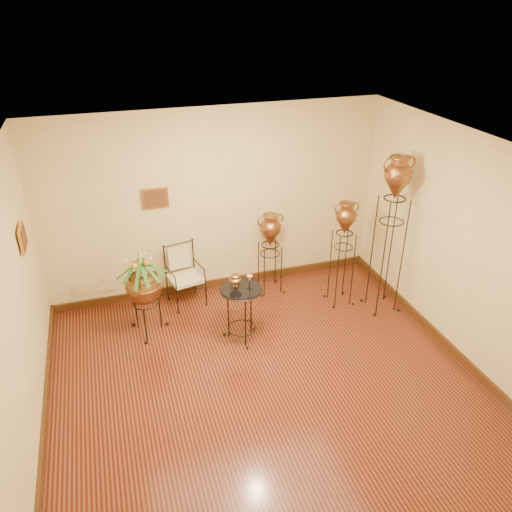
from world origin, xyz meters
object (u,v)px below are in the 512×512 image
object	(u,v)px
planter_urn	(143,284)
side_table	(241,312)
amphora_tall	(390,234)
armchair	(185,276)
amphora_mid	(343,253)

from	to	relation	value
planter_urn	side_table	distance (m)	1.34
side_table	amphora_tall	bearing A→B (deg)	2.81
amphora_tall	side_table	distance (m)	2.31
planter_urn	armchair	bearing A→B (deg)	40.10
amphora_tall	side_table	size ratio (longest dim) A/B	2.34
amphora_tall	side_table	xyz separation A→B (m)	(-2.17, -0.11, -0.77)
amphora_mid	planter_urn	bearing A→B (deg)	177.87
amphora_tall	side_table	world-z (taller)	amphora_tall
planter_urn	side_table	size ratio (longest dim) A/B	1.38
planter_urn	side_table	bearing A→B (deg)	-24.12
amphora_tall	amphora_mid	bearing A→B (deg)	148.86
armchair	side_table	size ratio (longest dim) A/B	0.93
side_table	armchair	bearing A→B (deg)	117.02
amphora_mid	armchair	xyz separation A→B (m)	(-2.19, 0.64, -0.36)
amphora_tall	planter_urn	bearing A→B (deg)	172.83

